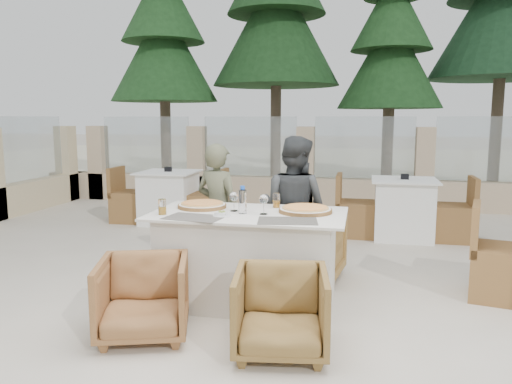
% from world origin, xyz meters
% --- Properties ---
extents(ground, '(80.00, 80.00, 0.00)m').
position_xyz_m(ground, '(0.00, 0.00, 0.00)').
color(ground, beige).
rests_on(ground, ground).
extents(sand_patch, '(30.00, 16.00, 0.01)m').
position_xyz_m(sand_patch, '(0.00, 14.00, 0.01)').
color(sand_patch, beige).
rests_on(sand_patch, ground).
extents(perimeter_wall_far, '(10.00, 0.34, 1.60)m').
position_xyz_m(perimeter_wall_far, '(0.00, 4.80, 0.80)').
color(perimeter_wall_far, '#CCB390').
rests_on(perimeter_wall_far, ground).
extents(pine_far_left, '(2.42, 2.42, 5.50)m').
position_xyz_m(pine_far_left, '(-3.50, 7.00, 2.75)').
color(pine_far_left, '#1E471E').
rests_on(pine_far_left, ground).
extents(pine_mid_left, '(2.86, 2.86, 6.50)m').
position_xyz_m(pine_mid_left, '(-1.00, 7.50, 3.25)').
color(pine_mid_left, '#193D1A').
rests_on(pine_mid_left, ground).
extents(pine_centre, '(2.20, 2.20, 5.00)m').
position_xyz_m(pine_centre, '(1.50, 7.20, 2.50)').
color(pine_centre, '#1D441D').
rests_on(pine_centre, ground).
extents(pine_mid_right, '(2.99, 2.99, 6.80)m').
position_xyz_m(pine_mid_right, '(3.80, 7.80, 3.40)').
color(pine_mid_right, '#17391F').
rests_on(pine_mid_right, ground).
extents(dining_table, '(1.60, 0.90, 0.77)m').
position_xyz_m(dining_table, '(0.07, 0.01, 0.39)').
color(dining_table, silver).
rests_on(dining_table, ground).
extents(placemat_near_left, '(0.49, 0.36, 0.00)m').
position_xyz_m(placemat_near_left, '(-0.30, -0.28, 0.77)').
color(placemat_near_left, '#5B554E').
rests_on(placemat_near_left, dining_table).
extents(placemat_near_right, '(0.49, 0.36, 0.00)m').
position_xyz_m(placemat_near_right, '(0.43, -0.26, 0.77)').
color(placemat_near_right, '#534F47').
rests_on(placemat_near_right, dining_table).
extents(pizza_left, '(0.52, 0.52, 0.06)m').
position_xyz_m(pizza_left, '(-0.38, 0.15, 0.80)').
color(pizza_left, '#CE561C').
rests_on(pizza_left, dining_table).
extents(pizza_right, '(0.46, 0.46, 0.06)m').
position_xyz_m(pizza_right, '(0.53, 0.12, 0.80)').
color(pizza_right, orange).
rests_on(pizza_right, dining_table).
extents(water_bottle, '(0.08, 0.08, 0.23)m').
position_xyz_m(water_bottle, '(0.03, -0.03, 0.88)').
color(water_bottle, silver).
rests_on(water_bottle, dining_table).
extents(wine_glass_centre, '(0.09, 0.09, 0.18)m').
position_xyz_m(wine_glass_centre, '(-0.07, 0.05, 0.86)').
color(wine_glass_centre, silver).
rests_on(wine_glass_centre, dining_table).
extents(wine_glass_near, '(0.09, 0.09, 0.18)m').
position_xyz_m(wine_glass_near, '(0.20, -0.04, 0.86)').
color(wine_glass_near, white).
rests_on(wine_glass_near, dining_table).
extents(beer_glass_left, '(0.08, 0.08, 0.13)m').
position_xyz_m(beer_glass_left, '(-0.60, -0.21, 0.83)').
color(beer_glass_left, gold).
rests_on(beer_glass_left, dining_table).
extents(beer_glass_right, '(0.08, 0.08, 0.13)m').
position_xyz_m(beer_glass_right, '(0.25, 0.29, 0.83)').
color(beer_glass_right, orange).
rests_on(beer_glass_right, dining_table).
extents(olive_dish, '(0.14, 0.14, 0.04)m').
position_xyz_m(olive_dish, '(-0.11, -0.18, 0.79)').
color(olive_dish, silver).
rests_on(olive_dish, dining_table).
extents(armchair_far_left, '(0.79, 0.81, 0.62)m').
position_xyz_m(armchair_far_left, '(-0.37, 0.85, 0.31)').
color(armchair_far_left, olive).
rests_on(armchair_far_left, ground).
extents(armchair_far_right, '(0.76, 0.77, 0.62)m').
position_xyz_m(armchair_far_right, '(0.48, 0.74, 0.31)').
color(armchair_far_right, olive).
rests_on(armchair_far_right, ground).
extents(armchair_near_left, '(0.77, 0.79, 0.57)m').
position_xyz_m(armchair_near_left, '(-0.51, -0.80, 0.29)').
color(armchair_near_left, '#8E5D33').
rests_on(armchair_near_left, ground).
extents(armchair_near_right, '(0.69, 0.70, 0.57)m').
position_xyz_m(armchair_near_right, '(0.48, -0.85, 0.28)').
color(armchair_near_right, brown).
rests_on(armchair_near_right, ground).
extents(diner_left, '(0.56, 0.46, 1.31)m').
position_xyz_m(diner_left, '(-0.38, 0.64, 0.65)').
color(diner_left, '#5A5C43').
rests_on(diner_left, ground).
extents(diner_right, '(0.81, 0.73, 1.38)m').
position_xyz_m(diner_right, '(0.35, 0.72, 0.69)').
color(diner_right, '#393C3E').
rests_on(diner_right, ground).
extents(bg_table_a, '(1.65, 0.84, 0.77)m').
position_xyz_m(bg_table_a, '(-1.81, 2.90, 0.39)').
color(bg_table_a, white).
rests_on(bg_table_a, ground).
extents(bg_table_b, '(1.65, 0.84, 0.77)m').
position_xyz_m(bg_table_b, '(1.52, 2.65, 0.39)').
color(bg_table_b, white).
rests_on(bg_table_b, ground).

